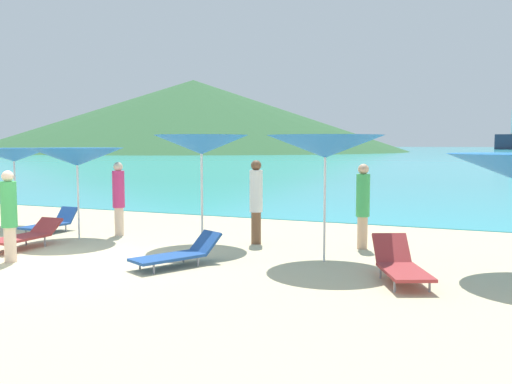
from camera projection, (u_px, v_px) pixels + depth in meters
ground_plane at (263, 211)px, 19.36m from camera, size 50.00×100.00×0.30m
ocean_water at (470, 150)px, 218.68m from camera, size 650.00×440.00×0.02m
headland_hill at (194, 116)px, 168.63m from camera, size 128.20×128.20×21.58m
umbrella_2 at (14, 155)px, 14.67m from camera, size 2.06×2.06×2.09m
umbrella_3 at (77, 157)px, 12.65m from camera, size 2.31×2.31×2.11m
umbrella_4 at (201, 145)px, 11.93m from camera, size 2.15×2.15×2.39m
umbrella_5 at (325, 146)px, 10.18m from camera, size 2.39×2.39×2.36m
lounge_chair_0 at (400, 264)px, 8.83m from camera, size 1.21×1.71×0.67m
lounge_chair_4 at (51, 223)px, 13.74m from camera, size 0.58×1.51×0.58m
lounge_chair_6 at (26, 235)px, 11.70m from camera, size 0.63×1.68×0.56m
lounge_chair_8 at (178, 253)px, 9.95m from camera, size 1.24×1.74×0.56m
beachgoer_0 at (363, 203)px, 11.55m from camera, size 0.28×0.28×1.78m
beachgoer_1 at (256, 199)px, 12.15m from camera, size 0.29×0.29×1.85m
beachgoer_2 at (9, 213)px, 10.26m from camera, size 0.29×0.29×1.71m
beachgoer_4 at (119, 196)px, 13.26m from camera, size 0.29×0.29×1.77m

